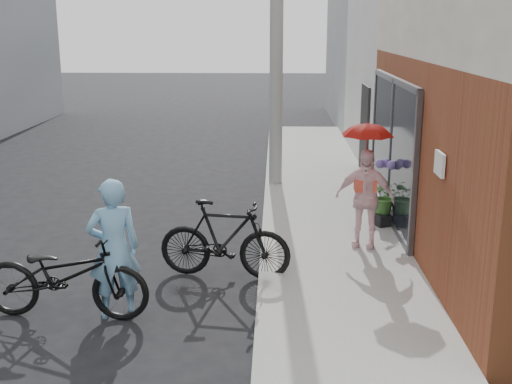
{
  "coord_description": "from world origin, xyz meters",
  "views": [
    {
      "loc": [
        1.11,
        -7.72,
        3.52
      ],
      "look_at": [
        0.82,
        1.47,
        1.1
      ],
      "focal_mm": 45.0,
      "sensor_mm": 36.0,
      "label": 1
    }
  ],
  "objects_px": {
    "utility_pole": "(277,25)",
    "bike_right": "(225,239)",
    "planter": "(384,218)",
    "officer": "(114,249)",
    "kimono_woman": "(365,198)",
    "bike_left": "(65,275)"
  },
  "relations": [
    {
      "from": "officer",
      "to": "kimono_woman",
      "type": "distance_m",
      "value": 4.1
    },
    {
      "from": "bike_left",
      "to": "utility_pole",
      "type": "bearing_deg",
      "value": -17.83
    },
    {
      "from": "bike_left",
      "to": "kimono_woman",
      "type": "bearing_deg",
      "value": -54.73
    },
    {
      "from": "kimono_woman",
      "to": "planter",
      "type": "xyz_separation_m",
      "value": [
        0.51,
        1.14,
        -0.68
      ]
    },
    {
      "from": "utility_pole",
      "to": "bike_right",
      "type": "relative_size",
      "value": 3.71
    },
    {
      "from": "bike_left",
      "to": "bike_right",
      "type": "height_order",
      "value": "bike_right"
    },
    {
      "from": "bike_right",
      "to": "planter",
      "type": "xyz_separation_m",
      "value": [
        2.61,
        2.22,
        -0.35
      ]
    },
    {
      "from": "bike_right",
      "to": "planter",
      "type": "distance_m",
      "value": 3.44
    },
    {
      "from": "utility_pole",
      "to": "officer",
      "type": "relative_size",
      "value": 3.99
    },
    {
      "from": "planter",
      "to": "officer",
      "type": "bearing_deg",
      "value": -137.69
    },
    {
      "from": "planter",
      "to": "bike_right",
      "type": "bearing_deg",
      "value": -139.64
    },
    {
      "from": "officer",
      "to": "planter",
      "type": "xyz_separation_m",
      "value": [
        3.85,
        3.5,
        -0.66
      ]
    },
    {
      "from": "utility_pole",
      "to": "kimono_woman",
      "type": "distance_m",
      "value": 5.03
    },
    {
      "from": "officer",
      "to": "bike_left",
      "type": "relative_size",
      "value": 0.84
    },
    {
      "from": "officer",
      "to": "kimono_woman",
      "type": "bearing_deg",
      "value": -165.03
    },
    {
      "from": "bike_left",
      "to": "planter",
      "type": "height_order",
      "value": "bike_left"
    },
    {
      "from": "kimono_woman",
      "to": "planter",
      "type": "distance_m",
      "value": 1.42
    },
    {
      "from": "kimono_woman",
      "to": "bike_left",
      "type": "bearing_deg",
      "value": -131.64
    },
    {
      "from": "officer",
      "to": "bike_right",
      "type": "xyz_separation_m",
      "value": [
        1.24,
        1.29,
        -0.31
      ]
    },
    {
      "from": "bike_left",
      "to": "bike_right",
      "type": "distance_m",
      "value": 2.29
    },
    {
      "from": "bike_right",
      "to": "kimono_woman",
      "type": "distance_m",
      "value": 2.38
    },
    {
      "from": "kimono_woman",
      "to": "planter",
      "type": "relative_size",
      "value": 4.12
    }
  ]
}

